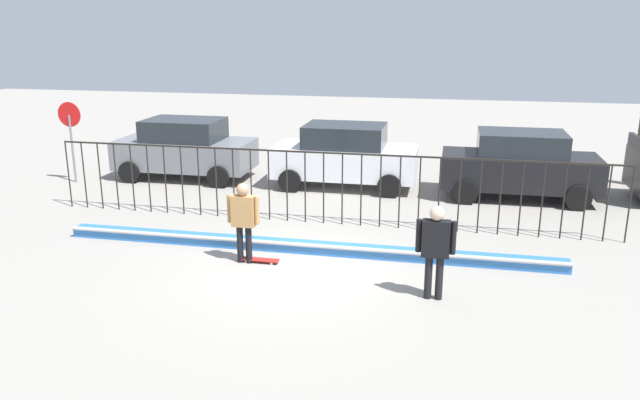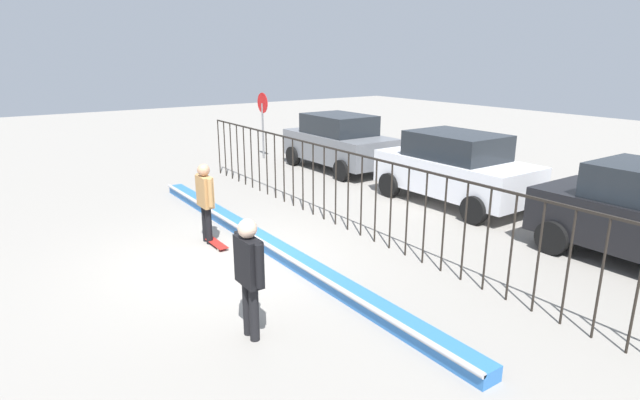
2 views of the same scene
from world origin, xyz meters
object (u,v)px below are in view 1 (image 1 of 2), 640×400
Objects in this scene: skateboarder at (243,216)px; parked_car_gray at (185,148)px; parked_car_white at (345,155)px; stop_sign at (71,131)px; skateboard at (260,260)px; parked_car_black at (520,165)px; camera_operator at (436,244)px.

parked_car_gray reaches higher than skateboarder.
stop_sign is (-8.35, -1.18, 0.64)m from parked_car_white.
parked_car_black is at bearing 50.30° from skateboard.
skateboarder is 0.40× the size of parked_car_gray.
stop_sign is (-7.69, 5.35, 1.56)m from skateboard.
camera_operator is 12.98m from stop_sign.
parked_car_white is (-2.94, 7.57, -0.08)m from camera_operator.
stop_sign is at bearing 147.61° from skateboard.
skateboard is 9.50m from stop_sign.
parked_car_gray is 5.16m from parked_car_white.
parked_car_black is (5.69, 6.30, 0.91)m from skateboard.
skateboard is 6.63m from parked_car_white.
stop_sign reaches higher than skateboard.
parked_car_gray and parked_car_white have the same top height.
skateboarder is 6.66m from parked_car_white.
camera_operator is 0.41× the size of parked_car_white.
parked_car_gray is (-4.19, 6.61, -0.05)m from skateboarder.
parked_car_black is at bearing 4.04° from stop_sign.
parked_car_black is at bearing -82.53° from camera_operator.
skateboard is 0.19× the size of parked_car_black.
parked_car_white is at bearing -2.70° from parked_car_gray.
camera_operator is at bearing -109.18° from parked_car_black.
skateboard is (0.32, 0.05, -0.96)m from skateboarder.
camera_operator is at bearing -13.68° from skateboard.
parked_car_black is at bearing 35.41° from skateboarder.
parked_car_black is 13.44m from stop_sign.
skateboard is at bearing -57.90° from parked_car_gray.
stop_sign reaches higher than parked_car_white.
parked_car_black is at bearing -2.45° from parked_car_white.
parked_car_black is (6.01, 6.35, -0.05)m from skateboarder.
skateboard is 0.19× the size of parked_car_gray.
parked_car_white reaches higher than skateboard.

